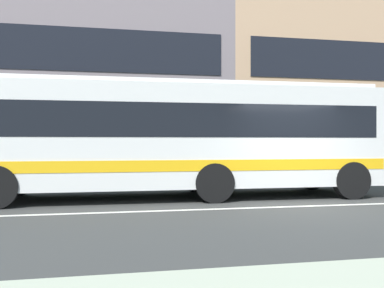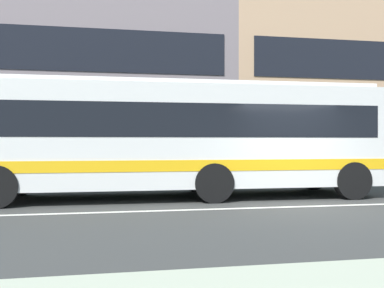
# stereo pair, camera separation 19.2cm
# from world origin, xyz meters

# --- Properties ---
(ground_plane) EXTENTS (160.00, 160.00, 0.00)m
(ground_plane) POSITION_xyz_m (0.00, 0.00, 0.00)
(ground_plane) COLOR #3A3A39
(lane_centre_line) EXTENTS (60.00, 0.16, 0.01)m
(lane_centre_line) POSITION_xyz_m (0.00, 0.00, 0.00)
(lane_centre_line) COLOR silver
(lane_centre_line) RESTS_ON ground_plane
(hedge_row_far) EXTENTS (16.56, 1.10, 1.04)m
(hedge_row_far) POSITION_xyz_m (0.59, 5.65, 0.52)
(hedge_row_far) COLOR #1E4226
(hedge_row_far) RESTS_ON ground_plane
(apartment_block_left) EXTENTS (18.46, 10.20, 9.89)m
(apartment_block_left) POSITION_xyz_m (-7.75, 15.48, 4.95)
(apartment_block_left) COLOR gray
(apartment_block_left) RESTS_ON ground_plane
(apartment_block_right) EXTENTS (19.33, 10.20, 9.91)m
(apartment_block_right) POSITION_xyz_m (11.15, 15.48, 4.96)
(apartment_block_right) COLOR tan
(apartment_block_right) RESTS_ON ground_plane
(transit_bus) EXTENTS (10.98, 2.73, 3.12)m
(transit_bus) POSITION_xyz_m (-2.66, 2.18, 1.72)
(transit_bus) COLOR silver
(transit_bus) RESTS_ON ground_plane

